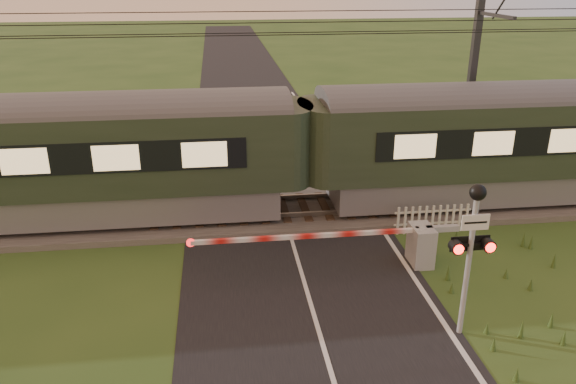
{
  "coord_description": "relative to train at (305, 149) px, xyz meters",
  "views": [
    {
      "loc": [
        -1.91,
        -9.59,
        7.17
      ],
      "look_at": [
        -0.28,
        3.2,
        2.05
      ],
      "focal_mm": 35.0,
      "sensor_mm": 36.0,
      "label": 1
    }
  ],
  "objects": [
    {
      "name": "picket_fence",
      "position": [
        3.49,
        -1.89,
        -1.68
      ],
      "size": [
        2.28,
        0.07,
        0.85
      ],
      "color": "silver",
      "rests_on": "ground"
    },
    {
      "name": "track_bed",
      "position": [
        -0.65,
        0.0,
        -2.04
      ],
      "size": [
        140.0,
        3.4,
        0.39
      ],
      "color": "#47423D",
      "rests_on": "ground"
    },
    {
      "name": "boom_gate",
      "position": [
        2.15,
        -3.65,
        -1.51
      ],
      "size": [
        6.93,
        0.81,
        1.08
      ],
      "color": "gray",
      "rests_on": "ground"
    },
    {
      "name": "overhead_wires",
      "position": [
        -0.65,
        0.0,
        3.62
      ],
      "size": [
        120.0,
        0.62,
        0.62
      ],
      "color": "black",
      "rests_on": "ground"
    },
    {
      "name": "ground",
      "position": [
        -0.65,
        -6.5,
        -2.1
      ],
      "size": [
        160.0,
        160.0,
        0.0
      ],
      "primitive_type": "plane",
      "color": "#2C4A1C",
      "rests_on": "ground"
    },
    {
      "name": "train",
      "position": [
        0.0,
        0.0,
        0.0
      ],
      "size": [
        39.09,
        2.69,
        3.63
      ],
      "color": "slate",
      "rests_on": "ground"
    },
    {
      "name": "crossing_signal",
      "position": [
        2.3,
        -6.68,
        0.21
      ],
      "size": [
        0.86,
        0.35,
        3.37
      ],
      "color": "gray",
      "rests_on": "ground"
    },
    {
      "name": "catenary_mast",
      "position": [
        6.15,
        2.23,
        1.69
      ],
      "size": [
        0.23,
        2.46,
        7.31
      ],
      "color": "#2D2D30",
      "rests_on": "ground"
    },
    {
      "name": "road",
      "position": [
        -0.63,
        -6.73,
        -2.09
      ],
      "size": [
        6.0,
        140.0,
        0.03
      ],
      "color": "black",
      "rests_on": "ground"
    }
  ]
}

